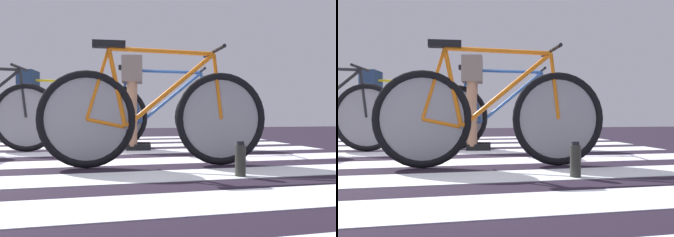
{
  "view_description": "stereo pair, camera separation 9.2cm",
  "coord_description": "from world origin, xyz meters",
  "views": [
    {
      "loc": [
        -0.15,
        -3.35,
        0.42
      ],
      "look_at": [
        0.67,
        -0.1,
        0.38
      ],
      "focal_mm": 41.18,
      "sensor_mm": 36.0,
      "label": 1
    },
    {
      "loc": [
        -0.06,
        -3.35,
        0.42
      ],
      "look_at": [
        0.67,
        -0.1,
        0.38
      ],
      "focal_mm": 41.18,
      "sensor_mm": 36.0,
      "label": 2
    }
  ],
  "objects": [
    {
      "name": "bicycle_4_of_4",
      "position": [
        -0.43,
        2.42,
        0.41
      ],
      "size": [
        1.72,
        0.55,
        0.93
      ],
      "rotation": [
        0.0,
        0.0,
        -0.18
      ],
      "color": "black",
      "rests_on": "ground"
    },
    {
      "name": "cyclist_4_of_4",
      "position": [
        -0.74,
        2.47,
        0.68
      ],
      "size": [
        0.38,
        0.44,
        1.01
      ],
      "rotation": [
        0.0,
        0.0,
        -0.18
      ],
      "color": "brown",
      "rests_on": "ground"
    },
    {
      "name": "bicycle_1_of_4",
      "position": [
        0.46,
        -0.53,
        0.41
      ],
      "size": [
        1.74,
        0.52,
        0.93
      ],
      "rotation": [
        0.0,
        0.0,
        -0.07
      ],
      "color": "black",
      "rests_on": "ground"
    },
    {
      "name": "water_bottle",
      "position": [
        0.89,
        -1.11,
        0.13
      ],
      "size": [
        0.07,
        0.07,
        0.22
      ],
      "color": "#2D2E29",
      "rests_on": "ground"
    },
    {
      "name": "cyclist_2_of_4",
      "position": [
        0.51,
        0.89,
        0.68
      ],
      "size": [
        0.37,
        0.44,
        1.02
      ],
      "rotation": [
        0.0,
        0.0,
        -0.18
      ],
      "color": "#A87A5B",
      "rests_on": "ground"
    },
    {
      "name": "ground",
      "position": [
        0.0,
        0.0,
        0.01
      ],
      "size": [
        18.0,
        14.0,
        0.02
      ],
      "color": "black"
    },
    {
      "name": "bicycle_2_of_4",
      "position": [
        0.82,
        0.83,
        0.41
      ],
      "size": [
        1.72,
        0.55,
        0.93
      ],
      "rotation": [
        0.0,
        0.0,
        -0.18
      ],
      "color": "black",
      "rests_on": "ground"
    },
    {
      "name": "crosswalk_markings",
      "position": [
        0.02,
        -0.2,
        0.02
      ],
      "size": [
        5.38,
        6.54,
        0.0
      ],
      "color": "silver",
      "rests_on": "ground"
    }
  ]
}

